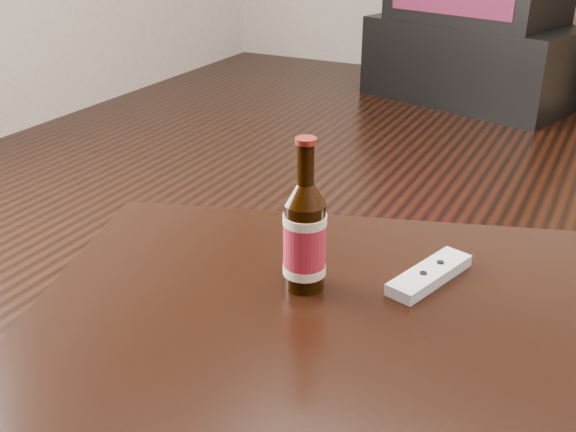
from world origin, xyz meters
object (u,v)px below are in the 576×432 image
at_px(beer_bottle, 305,237).
at_px(tv_stand, 470,62).
at_px(coffee_table, 410,347).
at_px(remote, 430,275).

bearing_deg(beer_bottle, tv_stand, 97.67).
height_order(tv_stand, coffee_table, coffee_table).
relative_size(coffee_table, remote, 7.06).
relative_size(tv_stand, remote, 5.73).
relative_size(coffee_table, beer_bottle, 5.24).
distance_m(tv_stand, coffee_table, 2.97).
relative_size(beer_bottle, remote, 1.35).
xyz_separation_m(tv_stand, remote, (0.57, -2.79, 0.24)).
bearing_deg(beer_bottle, remote, 32.28).
bearing_deg(remote, beer_bottle, -130.69).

